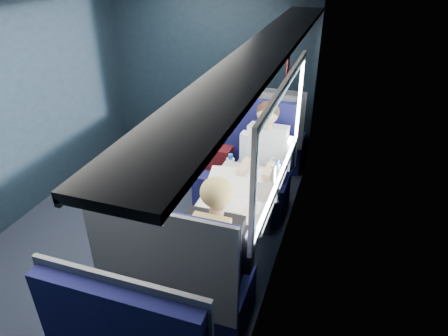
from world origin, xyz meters
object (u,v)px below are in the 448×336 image
(bottle_small, at_px, (277,172))
(table, at_px, (238,198))
(seat_row_front, at_px, (264,139))
(woman, at_px, (219,244))
(laptop, at_px, (270,188))
(seat_bay_near, at_px, (243,171))
(cup, at_px, (275,170))
(man, at_px, (264,159))
(seat_bay_far, at_px, (181,284))

(bottle_small, bearing_deg, table, -136.01)
(seat_row_front, distance_m, bottle_small, 1.65)
(woman, relative_size, bottle_small, 6.30)
(table, distance_m, seat_row_front, 1.82)
(seat_row_front, height_order, laptop, seat_row_front)
(woman, bearing_deg, seat_bay_near, 99.60)
(table, relative_size, cup, 10.25)
(bottle_small, bearing_deg, woman, -102.20)
(seat_bay_near, height_order, woman, woman)
(table, xyz_separation_m, laptop, (0.27, 0.04, 0.14))
(man, bearing_deg, table, -95.52)
(man, bearing_deg, seat_row_front, 102.83)
(table, bearing_deg, man, 84.48)
(cup, bearing_deg, woman, -99.01)
(seat_bay_far, xyz_separation_m, cup, (0.42, 1.26, 0.37))
(seat_bay_far, bearing_deg, seat_bay_near, 90.56)
(table, height_order, seat_row_front, seat_row_front)
(laptop, distance_m, cup, 0.35)
(laptop, bearing_deg, cup, 94.64)
(man, bearing_deg, bottle_small, -63.85)
(woman, xyz_separation_m, laptop, (0.20, 0.75, 0.07))
(table, distance_m, woman, 0.71)
(seat_row_front, distance_m, cup, 1.52)
(seat_row_front, bearing_deg, seat_bay_far, -90.00)
(woman, relative_size, laptop, 3.93)
(seat_row_front, bearing_deg, cup, -73.23)
(cup, bearing_deg, seat_row_front, 106.77)
(seat_bay_far, distance_m, seat_row_front, 2.67)
(seat_row_front, relative_size, woman, 0.88)
(table, bearing_deg, laptop, 8.97)
(table, height_order, woman, woman)
(laptop, bearing_deg, seat_bay_far, -116.23)
(table, relative_size, man, 0.76)
(seat_bay_far, bearing_deg, table, 78.22)
(seat_bay_far, xyz_separation_m, man, (0.25, 1.57, 0.30))
(seat_bay_far, relative_size, man, 0.95)
(seat_bay_far, relative_size, cup, 12.91)
(bottle_small, xyz_separation_m, cup, (-0.04, 0.12, -0.04))
(bottle_small, bearing_deg, laptop, -92.27)
(man, bearing_deg, seat_bay_far, -99.03)
(man, height_order, bottle_small, man)
(seat_bay_far, bearing_deg, bottle_small, 68.05)
(table, xyz_separation_m, bottle_small, (0.28, 0.27, 0.17))
(seat_row_front, relative_size, laptop, 3.45)
(laptop, relative_size, bottle_small, 1.60)
(seat_bay_near, height_order, laptop, seat_bay_near)
(woman, bearing_deg, laptop, 74.92)
(seat_bay_near, bearing_deg, woman, -80.40)
(seat_bay_far, distance_m, bottle_small, 1.30)
(seat_row_front, distance_m, woman, 2.54)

